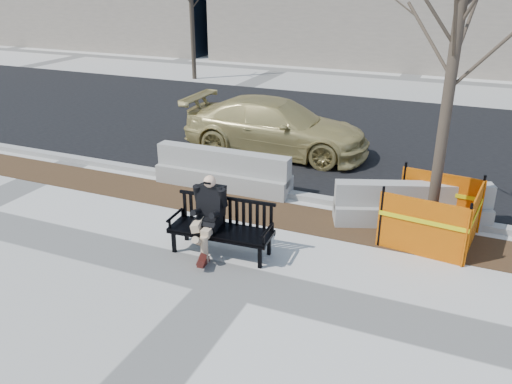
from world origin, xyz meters
TOP-DOWN VIEW (x-y plane):
  - ground at (0.00, 0.00)m, footprint 120.00×120.00m
  - mulch_strip at (0.00, 2.60)m, footprint 40.00×1.20m
  - asphalt_street at (0.00, 8.80)m, footprint 60.00×10.40m
  - curb at (0.00, 3.55)m, footprint 60.00×0.25m
  - bench at (-0.56, 0.73)m, footprint 1.87×0.77m
  - seated_man at (-0.81, 0.76)m, footprint 0.64×1.01m
  - tree_fence at (2.70, 2.72)m, footprint 2.54×2.54m
  - sedan at (-1.72, 6.28)m, footprint 5.01×2.09m
  - jersey_barrier_left at (-1.90, 3.45)m, footprint 3.18×0.67m
  - jersey_barrier_right at (2.29, 3.26)m, footprint 3.00×1.60m
  - far_tree_left at (-9.04, 14.76)m, footprint 2.54×2.54m

SIDE VIEW (x-z plane):
  - ground at x=0.00m, z-range 0.00..0.00m
  - bench at x=-0.56m, z-range -0.49..0.49m
  - seated_man at x=-0.81m, z-range -0.68..0.68m
  - tree_fence at x=2.70m, z-range -2.87..2.87m
  - sedan at x=-1.72m, z-range -0.72..0.72m
  - jersey_barrier_left at x=-1.90m, z-range -0.45..0.45m
  - jersey_barrier_right at x=2.29m, z-range -0.43..0.43m
  - far_tree_left at x=-9.04m, z-range -2.92..2.92m
  - asphalt_street at x=0.00m, z-range 0.00..0.01m
  - mulch_strip at x=0.00m, z-range -0.01..0.01m
  - curb at x=0.00m, z-range 0.00..0.12m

